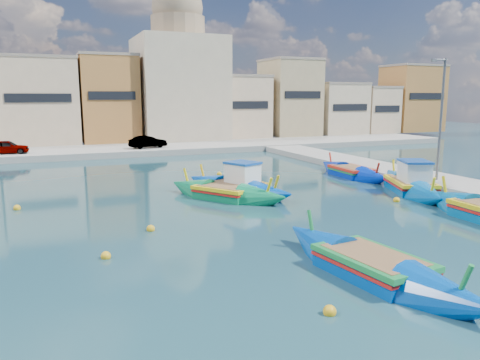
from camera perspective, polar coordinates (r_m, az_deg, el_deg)
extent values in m
plane|color=#15323F|center=(17.99, -4.55, -8.40)|extent=(160.00, 160.00, 0.00)
cube|color=gray|center=(48.83, -16.20, 3.40)|extent=(80.00, 8.00, 0.60)
cube|color=#CCB08D|center=(55.98, -23.25, 8.73)|extent=(7.88, 7.44, 8.99)
cube|color=gray|center=(56.12, -23.59, 13.46)|extent=(8.04, 7.59, 0.30)
cube|color=black|center=(52.21, -23.33, 9.17)|extent=(6.30, 0.10, 0.90)
cube|color=#B27438|center=(55.73, -15.70, 9.39)|extent=(6.17, 6.13, 9.43)
cube|color=gray|center=(55.90, -15.94, 14.37)|extent=(6.29, 6.26, 0.30)
cube|color=black|center=(52.63, -15.30, 9.90)|extent=(4.93, 0.10, 0.90)
cube|color=tan|center=(57.91, -8.24, 8.00)|extent=(7.31, 7.69, 6.05)
cube|color=gray|center=(57.88, -8.32, 11.15)|extent=(7.46, 7.85, 0.30)
cube|color=black|center=(54.14, -7.22, 8.20)|extent=(5.85, 0.10, 0.90)
cube|color=#CCB08D|center=(60.16, -0.75, 8.83)|extent=(7.54, 7.30, 7.41)
cube|color=gray|center=(60.20, -0.76, 12.50)|extent=(7.69, 7.45, 0.30)
cube|color=black|center=(56.73, 0.65, 9.12)|extent=(6.03, 0.10, 0.90)
cube|color=tan|center=(63.35, 6.06, 9.85)|extent=(6.36, 6.97, 9.63)
cube|color=gray|center=(63.52, 6.15, 14.33)|extent=(6.48, 7.11, 0.30)
cube|color=black|center=(60.26, 7.70, 10.26)|extent=(5.09, 0.10, 0.90)
cube|color=#C2AF91|center=(66.99, 11.60, 8.44)|extent=(6.63, 6.70, 6.65)
cube|color=gray|center=(66.99, 11.71, 11.41)|extent=(6.76, 6.83, 0.30)
cube|color=black|center=(64.19, 13.32, 8.61)|extent=(5.30, 0.10, 0.90)
cube|color=#CCB08D|center=(70.90, 15.56, 8.18)|extent=(5.08, 7.51, 6.20)
cube|color=gray|center=(70.88, 15.68, 10.81)|extent=(5.18, 7.66, 0.30)
cube|color=black|center=(67.93, 17.55, 8.27)|extent=(4.06, 0.10, 0.90)
cube|color=#B27438|center=(74.74, 20.20, 9.22)|extent=(7.79, 6.00, 9.33)
cube|color=gray|center=(74.86, 20.44, 12.90)|extent=(7.95, 6.12, 0.30)
cube|color=black|center=(72.51, 21.87, 9.47)|extent=(6.23, 0.10, 0.90)
cube|color=#C2AF91|center=(58.27, -7.44, 10.96)|extent=(10.00, 10.00, 12.00)
cylinder|color=#9E8466|center=(58.82, -7.61, 17.99)|extent=(6.40, 6.40, 2.40)
sphere|color=#9E8466|center=(59.16, -7.66, 20.09)|extent=(6.00, 6.00, 6.00)
cylinder|color=#595B60|center=(31.81, 23.25, 6.26)|extent=(0.16, 0.16, 8.00)
cylinder|color=#595B60|center=(31.56, 23.23, 13.34)|extent=(1.00, 0.10, 0.10)
cube|color=#595B60|center=(31.20, 22.56, 13.34)|extent=(0.35, 0.15, 0.18)
imported|color=#4C1919|center=(47.10, -26.55, 3.63)|extent=(3.78, 1.80, 1.25)
imported|color=#4C1919|center=(47.88, -11.16, 4.58)|extent=(3.92, 2.19, 1.22)
cube|color=#0057A4|center=(30.21, 20.02, -0.96)|extent=(3.40, 4.25, 1.04)
cone|color=#0057A4|center=(33.09, 18.31, 0.16)|extent=(3.27, 3.97, 2.68)
cone|color=#0057A4|center=(27.36, 22.10, -2.09)|extent=(3.27, 3.97, 2.68)
cube|color=yellow|center=(30.13, 20.07, -0.14)|extent=(3.56, 4.47, 0.19)
cube|color=red|center=(30.17, 20.05, -0.49)|extent=(3.52, 4.36, 0.10)
cube|color=olive|center=(30.12, 20.08, 0.02)|extent=(2.98, 3.82, 0.06)
cylinder|color=yellow|center=(33.27, 18.22, 1.40)|extent=(0.33, 0.51, 1.14)
cylinder|color=yellow|center=(26.95, 22.42, -0.82)|extent=(0.33, 0.51, 1.14)
cube|color=white|center=(29.52, 20.49, 0.93)|extent=(2.10, 2.32, 1.15)
cube|color=#0F47A5|center=(29.44, 20.56, 2.15)|extent=(2.23, 2.48, 0.13)
cube|color=#0041AC|center=(27.81, -0.41, -1.26)|extent=(3.22, 3.82, 1.02)
cone|color=#0041AC|center=(29.68, -4.21, -0.46)|extent=(3.13, 3.62, 2.56)
cone|color=#0041AC|center=(26.06, 3.92, -1.95)|extent=(3.13, 3.62, 2.56)
cube|color=yellow|center=(27.73, -0.41, -0.39)|extent=(3.37, 4.02, 0.18)
cube|color=red|center=(27.76, -0.41, -0.77)|extent=(3.34, 3.92, 0.10)
cube|color=olive|center=(27.71, -0.41, -0.23)|extent=(2.82, 3.42, 0.06)
cylinder|color=yellow|center=(29.76, -4.58, 0.87)|extent=(0.33, 0.50, 1.12)
cylinder|color=yellow|center=(25.76, 4.40, -0.59)|extent=(0.33, 0.50, 1.12)
cube|color=white|center=(27.30, 0.31, 0.81)|extent=(2.00, 2.11, 1.13)
cube|color=#0F47A5|center=(27.20, 0.31, 2.11)|extent=(2.12, 2.25, 0.12)
cube|color=#0024AA|center=(34.74, 13.45, 0.75)|extent=(2.08, 3.30, 0.98)
cone|color=#0024AA|center=(36.96, 11.17, 1.46)|extent=(2.07, 3.07, 2.47)
cone|color=#0024AA|center=(32.58, 16.04, 0.10)|extent=(2.07, 3.07, 2.47)
cube|color=red|center=(34.68, 13.48, 1.42)|extent=(2.17, 3.48, 0.18)
cube|color=#197F33|center=(34.71, 13.46, 1.13)|extent=(2.18, 3.37, 0.10)
cube|color=olive|center=(34.67, 13.48, 1.55)|extent=(1.78, 3.00, 0.06)
cylinder|color=red|center=(37.09, 10.99, 2.50)|extent=(0.15, 0.47, 1.07)
cylinder|color=red|center=(32.27, 16.37, 1.14)|extent=(0.15, 0.47, 1.07)
cube|color=#0B7749|center=(26.52, -1.82, -1.83)|extent=(3.46, 3.76, 1.04)
cone|color=#0B7749|center=(28.09, -6.11, -1.09)|extent=(3.35, 3.60, 2.56)
cone|color=#0B7749|center=(25.10, 2.98, -2.40)|extent=(3.35, 3.60, 2.56)
cube|color=yellow|center=(26.43, -1.82, -0.90)|extent=(3.62, 3.95, 0.19)
cube|color=red|center=(26.47, -1.82, -1.30)|extent=(3.58, 3.87, 0.10)
cube|color=olive|center=(26.42, -1.83, -0.73)|extent=(3.04, 3.35, 0.06)
cylinder|color=yellow|center=(28.13, -6.54, 0.31)|extent=(0.39, 0.49, 1.13)
cylinder|color=yellow|center=(24.84, 3.50, -0.95)|extent=(0.39, 0.49, 1.13)
cube|color=#0047AD|center=(15.91, 15.84, -10.51)|extent=(2.48, 3.75, 1.03)
cone|color=#0047AD|center=(17.92, 9.19, -7.71)|extent=(2.45, 3.48, 2.62)
cone|color=#0047AD|center=(14.16, 24.44, -13.47)|extent=(2.45, 3.48, 2.62)
cube|color=#1A853B|center=(15.76, 15.91, -9.04)|extent=(2.59, 3.95, 0.19)
cube|color=red|center=(15.82, 15.88, -9.67)|extent=(2.59, 3.82, 0.10)
cube|color=olive|center=(15.73, 15.93, -8.75)|extent=(2.14, 3.39, 0.06)
cylinder|color=#1A853B|center=(17.94, 8.67, -5.43)|extent=(0.20, 0.50, 1.12)
cylinder|color=#1A853B|center=(13.77, 25.63, -11.24)|extent=(0.20, 0.50, 1.12)
cone|color=#005E9C|center=(26.58, 24.02, -2.53)|extent=(2.37, 3.33, 2.79)
cylinder|color=gold|center=(26.64, 23.71, -0.87)|extent=(0.18, 0.54, 1.23)
sphere|color=gold|center=(17.61, -16.03, -8.92)|extent=(0.36, 0.36, 0.36)
sphere|color=gold|center=(20.63, -10.84, -5.88)|extent=(0.36, 0.36, 0.36)
sphere|color=gold|center=(34.34, -2.54, 0.72)|extent=(0.36, 0.36, 0.36)
sphere|color=gold|center=(26.53, -25.53, -3.11)|extent=(0.36, 0.36, 0.36)
sphere|color=gold|center=(27.14, 18.54, -2.35)|extent=(0.36, 0.36, 0.36)
sphere|color=gold|center=(13.13, 10.87, -15.46)|extent=(0.36, 0.36, 0.36)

